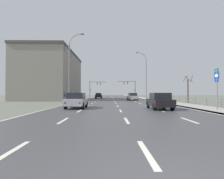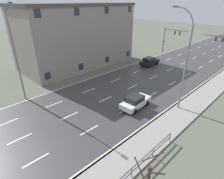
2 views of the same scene
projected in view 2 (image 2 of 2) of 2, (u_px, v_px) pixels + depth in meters
The scene contains 8 objects.
ground_plane at pixel (162, 73), 32.19m from camera, with size 160.00×160.00×0.12m.
road_asphalt_strip at pixel (192, 59), 39.71m from camera, with size 14.00×120.00×0.03m.
street_lamp_midground at pixel (185, 64), 19.38m from camera, with size 2.47×0.24×11.07m.
street_lamp_left_bank at pixel (16, 57), 21.35m from camera, with size 2.53×0.24×11.44m.
traffic_signal_left at pixel (170, 36), 42.58m from camera, with size 5.87×0.36×5.73m.
car_mid_centre at pixel (150, 61), 35.62m from camera, with size 1.97×4.17×1.57m.
car_far_right at pixel (135, 101), 21.48m from camera, with size 2.02×4.20×1.57m.
brick_building at pixel (76, 35), 34.35m from camera, with size 10.59×20.99×11.14m.
Camera 2 is at (15.32, 20.53, 11.52)m, focal length 29.24 mm.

